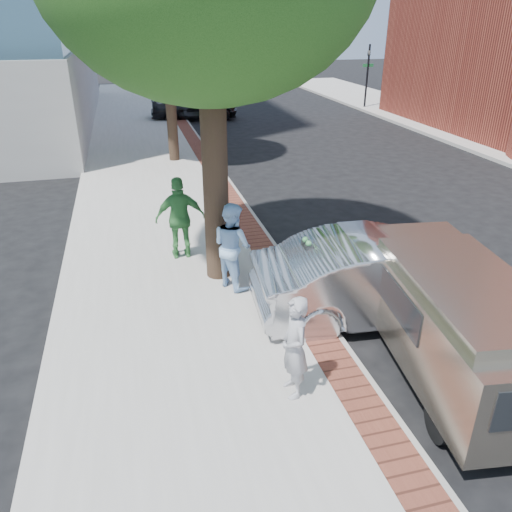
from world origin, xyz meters
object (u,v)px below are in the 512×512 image
object	(u,v)px
person_green	(180,218)
person_gray	(294,348)
parking_meter	(306,259)
bg_car	(194,105)
person_officer	(232,245)
sedan_silver	(386,277)
van	(448,310)

from	to	relation	value
person_green	person_gray	bearing A→B (deg)	102.30
parking_meter	bg_car	bearing A→B (deg)	87.67
person_officer	person_green	xyz separation A→B (m)	(-0.87, 1.66, 0.05)
person_gray	sedan_silver	xyz separation A→B (m)	(2.46, 1.88, -0.14)
parking_meter	sedan_silver	distance (m)	1.58
person_green	bg_car	distance (m)	18.33
person_gray	person_green	size ratio (longest dim) A/B	0.84
person_green	van	size ratio (longest dim) A/B	0.38
person_gray	van	world-z (taller)	van
sedan_silver	van	bearing A→B (deg)	-165.65
parking_meter	sedan_silver	world-z (taller)	sedan_silver
bg_car	person_gray	bearing A→B (deg)	179.45
person_officer	person_green	size ratio (longest dim) A/B	0.94
parking_meter	sedan_silver	size ratio (longest dim) A/B	0.29
sedan_silver	van	xyz separation A→B (m)	(0.28, -1.56, 0.15)
parking_meter	person_officer	size ratio (longest dim) A/B	0.81
person_officer	sedan_silver	distance (m)	3.10
parking_meter	person_gray	distance (m)	2.45
person_officer	sedan_silver	bearing A→B (deg)	-150.02
sedan_silver	person_officer	bearing A→B (deg)	62.40
van	parking_meter	bearing A→B (deg)	140.21
person_gray	bg_car	xyz separation A→B (m)	(1.82, 23.28, -0.14)
person_officer	bg_car	bearing A→B (deg)	-33.97
van	person_gray	bearing A→B (deg)	-165.80
bg_car	van	distance (m)	22.98
person_green	bg_car	world-z (taller)	person_green
sedan_silver	bg_car	xyz separation A→B (m)	(-0.64, 21.40, -0.01)
person_gray	parking_meter	bearing A→B (deg)	155.18
van	person_officer	bearing A→B (deg)	139.91
parking_meter	person_officer	world-z (taller)	person_officer
person_green	van	bearing A→B (deg)	128.82
person_green	parking_meter	bearing A→B (deg)	125.30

